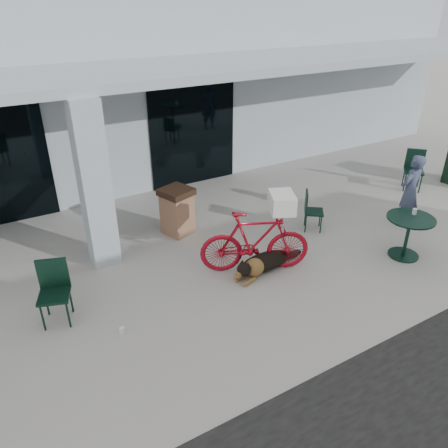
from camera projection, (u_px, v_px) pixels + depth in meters
ground at (233, 300)px, 7.40m from camera, size 80.00×80.00×0.00m
building at (83, 83)px, 12.82m from camera, size 22.00×7.00×4.50m
storefront_glass_right at (193, 134)px, 11.36m from camera, size 2.40×0.06×2.70m
column at (95, 186)px, 7.75m from camera, size 0.50×0.50×3.12m
overhang at (140, 72)px, 8.64m from camera, size 22.00×2.80×0.18m
bicycle at (255, 242)px, 7.93m from camera, size 2.06×1.36×1.21m
laundry_basket at (282, 202)px, 7.61m from camera, size 0.60×0.67×0.33m
dog at (266, 261)px, 8.09m from camera, size 1.30×0.71×0.41m
cup_near_dog at (122, 330)px, 6.65m from camera, size 0.09×0.09×0.10m
cafe_chair_near at (54, 295)px, 6.69m from camera, size 0.60×0.63×1.02m
cafe_table_far at (407, 237)px, 8.44m from camera, size 1.04×1.04×0.84m
cafe_chair_far_a at (314, 211)px, 9.40m from camera, size 0.59×0.58×0.88m
cafe_chair_far_b at (414, 171)px, 11.31m from camera, size 0.70×0.70×1.04m
person at (410, 191)px, 9.43m from camera, size 0.64×0.47×1.62m
cup_on_table at (415, 211)px, 8.35m from camera, size 0.10×0.10×0.11m
trash_receptacle at (177, 211)px, 9.24m from camera, size 0.76×0.76×1.02m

